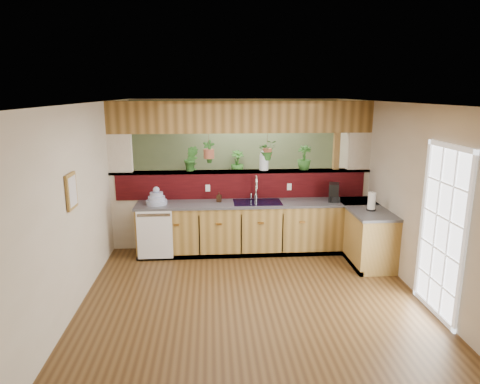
{
  "coord_description": "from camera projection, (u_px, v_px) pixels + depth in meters",
  "views": [
    {
      "loc": [
        -0.54,
        -6.1,
        2.76
      ],
      "look_at": [
        -0.07,
        0.7,
        1.15
      ],
      "focal_mm": 32.0,
      "sensor_mm": 36.0,
      "label": 1
    }
  ],
  "objects": [
    {
      "name": "ledge_plant_left",
      "position": [
        191.0,
        158.0,
        7.47
      ],
      "size": [
        0.27,
        0.23,
        0.45
      ],
      "primitive_type": "imported",
      "rotation": [
        0.0,
        0.0,
        -0.14
      ],
      "color": "#285C1F",
      "rests_on": "pass_through_ledge"
    },
    {
      "name": "wall_front",
      "position": [
        293.0,
        312.0,
        2.89
      ],
      "size": [
        4.6,
        0.02,
        2.6
      ],
      "primitive_type": "cube",
      "color": "beige",
      "rests_on": "ground"
    },
    {
      "name": "wall_left",
      "position": [
        89.0,
        195.0,
        6.14
      ],
      "size": [
        0.02,
        7.0,
        2.6
      ],
      "primitive_type": "cube",
      "color": "beige",
      "rests_on": "ground"
    },
    {
      "name": "french_door",
      "position": [
        441.0,
        234.0,
        5.24
      ],
      "size": [
        0.06,
        1.02,
        2.16
      ],
      "primitive_type": "cube",
      "color": "white",
      "rests_on": "ground"
    },
    {
      "name": "soap_dispenser",
      "position": [
        219.0,
        197.0,
        7.35
      ],
      "size": [
        0.1,
        0.1,
        0.17
      ],
      "primitive_type": "imported",
      "rotation": [
        0.0,
        0.0,
        -0.26
      ],
      "color": "#352113",
      "rests_on": "countertop"
    },
    {
      "name": "dishwasher",
      "position": [
        155.0,
        235.0,
        7.03
      ],
      "size": [
        0.58,
        0.03,
        0.82
      ],
      "color": "white",
      "rests_on": "ground"
    },
    {
      "name": "navy_sink",
      "position": [
        257.0,
        207.0,
        7.37
      ],
      "size": [
        0.82,
        0.5,
        0.18
      ],
      "color": "black",
      "rests_on": "countertop"
    },
    {
      "name": "shelf_plant_b",
      "position": [
        237.0,
        162.0,
        9.47
      ],
      "size": [
        0.35,
        0.35,
        0.52
      ],
      "primitive_type": "imported",
      "rotation": [
        0.0,
        0.0,
        0.24
      ],
      "color": "#285C1F",
      "rests_on": "shelving_console"
    },
    {
      "name": "shelving_console",
      "position": [
        219.0,
        194.0,
        9.61
      ],
      "size": [
        1.43,
        0.52,
        0.93
      ],
      "primitive_type": "cube",
      "rotation": [
        0.0,
        0.0,
        0.11
      ],
      "color": "black",
      "rests_on": "ground"
    },
    {
      "name": "framed_print",
      "position": [
        72.0,
        191.0,
        5.3
      ],
      "size": [
        0.04,
        0.35,
        0.45
      ],
      "color": "olive",
      "rests_on": "wall_left"
    },
    {
      "name": "pass_through_ledge",
      "position": [
        241.0,
        172.0,
        7.59
      ],
      "size": [
        4.6,
        0.21,
        0.04
      ],
      "primitive_type": "cube",
      "color": "brown",
      "rests_on": "ground"
    },
    {
      "name": "paper_towel",
      "position": [
        372.0,
        202.0,
        6.82
      ],
      "size": [
        0.15,
        0.15,
        0.31
      ],
      "color": "black",
      "rests_on": "countertop"
    },
    {
      "name": "wall_back",
      "position": [
        235.0,
        157.0,
        9.69
      ],
      "size": [
        4.6,
        0.02,
        2.6
      ],
      "primitive_type": "cube",
      "color": "beige",
      "rests_on": "ground"
    },
    {
      "name": "sage_backwall",
      "position": [
        235.0,
        157.0,
        9.67
      ],
      "size": [
        4.55,
        0.02,
        2.55
      ],
      "primitive_type": "cube",
      "color": "#5E714D",
      "rests_on": "ground"
    },
    {
      "name": "coffee_maker",
      "position": [
        334.0,
        193.0,
        7.39
      ],
      "size": [
        0.17,
        0.28,
        0.31
      ],
      "rotation": [
        0.0,
        0.0,
        -0.29
      ],
      "color": "black",
      "rests_on": "countertop"
    },
    {
      "name": "wall_right",
      "position": [
        400.0,
        190.0,
        6.45
      ],
      "size": [
        0.02,
        7.0,
        2.6
      ],
      "primitive_type": "cube",
      "color": "beige",
      "rests_on": "ground"
    },
    {
      "name": "dish_stack",
      "position": [
        157.0,
        199.0,
        7.18
      ],
      "size": [
        0.35,
        0.35,
        0.31
      ],
      "color": "#98A2C5",
      "rests_on": "countertop"
    },
    {
      "name": "header_beam",
      "position": [
        241.0,
        117.0,
        7.37
      ],
      "size": [
        4.6,
        0.15,
        0.55
      ],
      "primitive_type": "cube",
      "color": "brown",
      "rests_on": "ground"
    },
    {
      "name": "ground",
      "position": [
        248.0,
        275.0,
        6.59
      ],
      "size": [
        4.6,
        7.0,
        0.01
      ],
      "primitive_type": "cube",
      "color": "#4E3418",
      "rests_on": "ground"
    },
    {
      "name": "ledge_plant_right",
      "position": [
        304.0,
        158.0,
        7.61
      ],
      "size": [
        0.3,
        0.3,
        0.43
      ],
      "primitive_type": "imported",
      "rotation": [
        0.0,
        0.0,
        -0.26
      ],
      "color": "#285C1F",
      "rests_on": "pass_through_ledge"
    },
    {
      "name": "hanging_plant_a",
      "position": [
        209.0,
        144.0,
        7.44
      ],
      "size": [
        0.24,
        0.19,
        0.52
      ],
      "color": "brown",
      "rests_on": "header_beam"
    },
    {
      "name": "hanging_plant_b",
      "position": [
        267.0,
        142.0,
        7.5
      ],
      "size": [
        0.35,
        0.32,
        0.46
      ],
      "color": "brown",
      "rests_on": "header_beam"
    },
    {
      "name": "pass_through_partition",
      "position": [
        243.0,
        181.0,
        7.63
      ],
      "size": [
        4.6,
        0.21,
        2.6
      ],
      "color": "beige",
      "rests_on": "ground"
    },
    {
      "name": "glass_jar",
      "position": [
        264.0,
        160.0,
        7.57
      ],
      "size": [
        0.16,
        0.16,
        0.36
      ],
      "color": "silver",
      "rests_on": "pass_through_ledge"
    },
    {
      "name": "countertop",
      "position": [
        292.0,
        228.0,
        7.39
      ],
      "size": [
        4.14,
        1.52,
        0.9
      ],
      "color": "olive",
      "rests_on": "ground"
    },
    {
      "name": "faucet",
      "position": [
        256.0,
        187.0,
        7.45
      ],
      "size": [
        0.19,
        0.19,
        0.44
      ],
      "color": "#B7B7B2",
      "rests_on": "countertop"
    },
    {
      "name": "shelf_plant_a",
      "position": [
        193.0,
        164.0,
        9.41
      ],
      "size": [
        0.27,
        0.21,
        0.45
      ],
      "primitive_type": "imported",
      "rotation": [
        0.0,
        0.0,
        -0.24
      ],
      "color": "#285C1F",
      "rests_on": "shelving_console"
    },
    {
      "name": "floor_plant",
      "position": [
        287.0,
        207.0,
        8.93
      ],
      "size": [
        0.75,
        0.66,
        0.81
      ],
      "primitive_type": "imported",
      "rotation": [
        0.0,
        0.0,
        0.03
      ],
      "color": "#285C1F",
      "rests_on": "ground"
    },
    {
      "name": "ceiling",
      "position": [
        248.0,
        103.0,
        5.99
      ],
      "size": [
        4.6,
        7.0,
        0.01
      ],
      "primitive_type": "cube",
      "color": "brown",
      "rests_on": "ground"
    }
  ]
}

